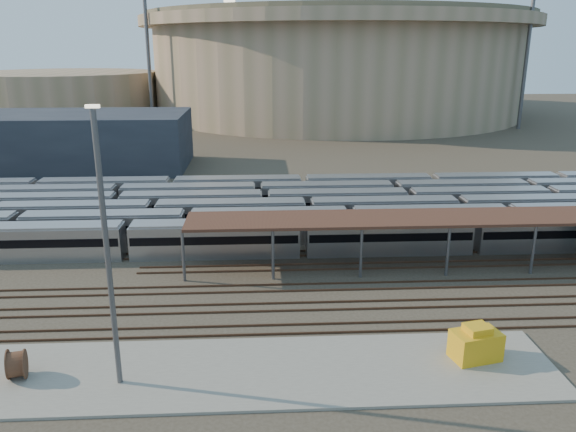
% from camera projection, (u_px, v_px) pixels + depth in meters
% --- Properties ---
extents(ground, '(420.00, 420.00, 0.00)m').
position_uv_depth(ground, '(268.00, 284.00, 53.48)').
color(ground, '#383026').
rests_on(ground, ground).
extents(apron, '(50.00, 9.00, 0.20)m').
position_uv_depth(apron, '(199.00, 373.00, 38.88)').
color(apron, gray).
rests_on(apron, ground).
extents(subway_trains, '(126.66, 23.90, 3.60)m').
position_uv_depth(subway_trains, '(272.00, 211.00, 70.66)').
color(subway_trains, '#B0B0B4').
rests_on(subway_trains, ground).
extents(inspection_shed, '(60.30, 6.00, 5.30)m').
position_uv_depth(inspection_shed, '(483.00, 219.00, 56.96)').
color(inspection_shed, '#525256').
rests_on(inspection_shed, ground).
extents(empty_tracks, '(170.00, 9.62, 0.18)m').
position_uv_depth(empty_tracks, '(269.00, 307.00, 48.68)').
color(empty_tracks, '#4C3323').
rests_on(empty_tracks, ground).
extents(stadium, '(124.00, 124.00, 32.50)m').
position_uv_depth(stadium, '(336.00, 62.00, 183.61)').
color(stadium, gray).
rests_on(stadium, ground).
extents(secondary_arena, '(56.00, 56.00, 14.00)m').
position_uv_depth(secondary_arena, '(65.00, 95.00, 172.52)').
color(secondary_arena, gray).
rests_on(secondary_arena, ground).
extents(service_building, '(42.00, 20.00, 10.00)m').
position_uv_depth(service_building, '(71.00, 141.00, 102.76)').
color(service_building, '#1E232D').
rests_on(service_building, ground).
extents(floodlight_0, '(4.00, 1.00, 38.40)m').
position_uv_depth(floodlight_0, '(148.00, 49.00, 150.95)').
color(floodlight_0, '#525256').
rests_on(floodlight_0, ground).
extents(floodlight_2, '(4.00, 1.00, 38.40)m').
position_uv_depth(floodlight_2, '(527.00, 50.00, 146.48)').
color(floodlight_2, '#525256').
rests_on(floodlight_2, ground).
extents(floodlight_3, '(4.00, 1.00, 38.40)m').
position_uv_depth(floodlight_3, '(231.00, 48.00, 199.71)').
color(floodlight_3, '#525256').
rests_on(floodlight_3, ground).
extents(cable_reel_east, '(1.60, 2.26, 2.04)m').
position_uv_depth(cable_reel_east, '(17.00, 364.00, 37.92)').
color(cable_reel_east, '#563322').
rests_on(cable_reel_east, apron).
extents(yard_light_pole, '(0.80, 0.36, 18.40)m').
position_uv_depth(yard_light_pole, '(107.00, 253.00, 34.97)').
color(yard_light_pole, '#525256').
rests_on(yard_light_pole, apron).
extents(yellow_equipment, '(3.75, 2.81, 2.10)m').
position_uv_depth(yellow_equipment, '(476.00, 345.00, 40.24)').
color(yellow_equipment, gold).
rests_on(yellow_equipment, apron).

